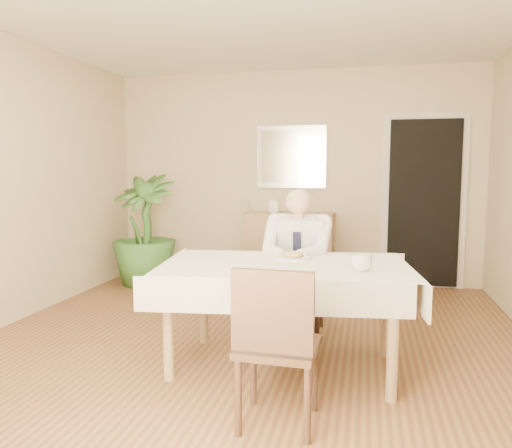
% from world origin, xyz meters
% --- Properties ---
extents(room, '(5.00, 5.02, 2.60)m').
position_xyz_m(room, '(0.00, 0.00, 1.30)').
color(room, brown).
rests_on(room, ground).
extents(window, '(1.34, 0.04, 1.44)m').
position_xyz_m(window, '(0.00, -2.47, 1.45)').
color(window, beige).
rests_on(window, room).
extents(doorway, '(0.96, 0.07, 2.10)m').
position_xyz_m(doorway, '(1.55, 2.46, 1.00)').
color(doorway, beige).
rests_on(doorway, ground).
extents(mirror, '(0.86, 0.04, 0.76)m').
position_xyz_m(mirror, '(-0.03, 2.47, 1.55)').
color(mirror, silver).
rests_on(mirror, room).
extents(dining_table, '(1.84, 1.22, 0.75)m').
position_xyz_m(dining_table, '(0.35, -0.29, 0.67)').
color(dining_table, '#96794B').
rests_on(dining_table, ground).
extents(chair_far, '(0.46, 0.46, 0.86)m').
position_xyz_m(chair_far, '(0.35, 0.59, 0.48)').
color(chair_far, '#3E2719').
rests_on(chair_far, ground).
extents(chair_near, '(0.44, 0.44, 0.90)m').
position_xyz_m(chair_near, '(0.44, -1.14, 0.51)').
color(chair_near, '#3E2719').
rests_on(chair_near, ground).
extents(seated_man, '(0.48, 0.72, 1.24)m').
position_xyz_m(seated_man, '(0.35, 0.30, 0.69)').
color(seated_man, white).
rests_on(seated_man, ground).
extents(plate, '(0.26, 0.26, 0.02)m').
position_xyz_m(plate, '(0.38, -0.11, 0.76)').
color(plate, white).
rests_on(plate, dining_table).
extents(food, '(0.14, 0.14, 0.06)m').
position_xyz_m(food, '(0.38, -0.11, 0.78)').
color(food, olive).
rests_on(food, dining_table).
extents(knife, '(0.01, 0.13, 0.01)m').
position_xyz_m(knife, '(0.42, -0.17, 0.78)').
color(knife, silver).
rests_on(knife, dining_table).
extents(fork, '(0.01, 0.13, 0.01)m').
position_xyz_m(fork, '(0.34, -0.17, 0.78)').
color(fork, silver).
rests_on(fork, dining_table).
extents(coffee_mug, '(0.14, 0.14, 0.11)m').
position_xyz_m(coffee_mug, '(0.87, -0.44, 0.81)').
color(coffee_mug, white).
rests_on(coffee_mug, dining_table).
extents(sideboard, '(1.10, 0.41, 0.87)m').
position_xyz_m(sideboard, '(-0.03, 2.32, 0.44)').
color(sideboard, '#96794B').
rests_on(sideboard, ground).
extents(photo_frame_left, '(0.10, 0.02, 0.14)m').
position_xyz_m(photo_frame_left, '(-0.56, 2.33, 0.94)').
color(photo_frame_left, silver).
rests_on(photo_frame_left, sideboard).
extents(photo_frame_center, '(0.10, 0.02, 0.14)m').
position_xyz_m(photo_frame_center, '(-0.22, 2.36, 0.94)').
color(photo_frame_center, silver).
rests_on(photo_frame_center, sideboard).
extents(photo_frame_right, '(0.10, 0.02, 0.14)m').
position_xyz_m(photo_frame_right, '(0.08, 2.33, 0.94)').
color(photo_frame_right, silver).
rests_on(photo_frame_right, sideboard).
extents(potted_palm, '(0.85, 0.85, 1.34)m').
position_xyz_m(potted_palm, '(-1.72, 1.87, 0.67)').
color(potted_palm, '#2E5921').
rests_on(potted_palm, ground).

